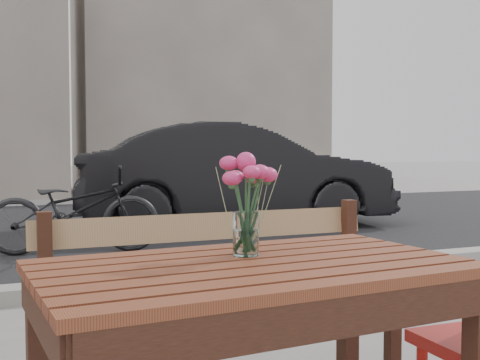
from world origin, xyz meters
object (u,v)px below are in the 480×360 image
object	(u,v)px
bicycle	(74,209)
main_vase	(246,191)
main_table	(254,305)
parked_car	(234,176)

from	to	relation	value
bicycle	main_vase	bearing A→B (deg)	-171.26
main_table	parked_car	size ratio (longest dim) A/B	0.30
main_vase	bicycle	distance (m)	4.96
main_vase	bicycle	xyz separation A→B (m)	(0.04, 4.94, -0.52)
main_table	main_vase	size ratio (longest dim) A/B	4.02
bicycle	main_table	bearing A→B (deg)	-171.51
main_vase	parked_car	size ratio (longest dim) A/B	0.07
parked_car	main_vase	bearing A→B (deg)	166.16
main_vase	parked_car	bearing A→B (deg)	68.62
parked_car	bicycle	distance (m)	2.87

